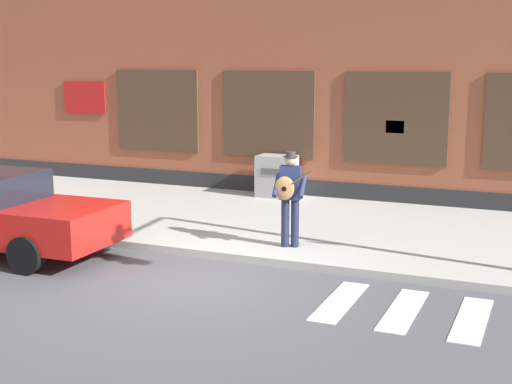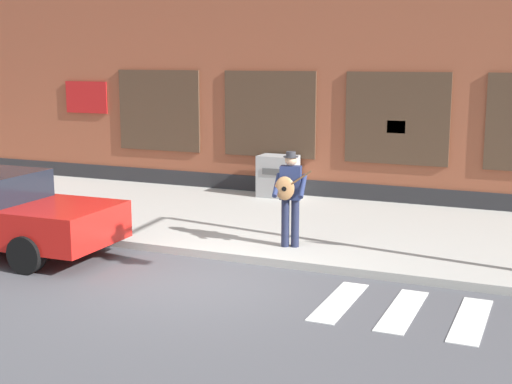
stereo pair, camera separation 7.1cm
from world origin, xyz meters
The scene contains 6 objects.
ground_plane centered at (0.00, 0.00, 0.00)m, with size 160.00×160.00×0.00m, color #4C4C51.
sidewalk centered at (0.00, 4.17, 0.07)m, with size 28.00×5.81×0.15m.
building_backdrop centered at (0.00, 9.07, 3.57)m, with size 28.00×4.06×7.15m.
crosswalk centered at (4.81, -0.03, 0.01)m, with size 5.20×1.90×0.01m.
busker centered at (0.79, 2.14, 1.16)m, with size 0.76×0.61×1.78m.
utility_box centered at (-1.23, 6.62, 0.67)m, with size 0.95×0.68×1.05m.
Camera 1 is at (5.27, -9.91, 3.60)m, focal length 50.00 mm.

